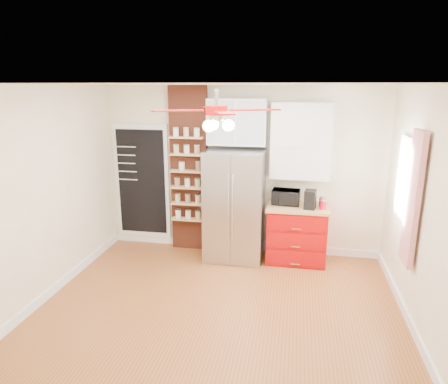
% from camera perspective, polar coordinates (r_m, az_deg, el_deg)
% --- Properties ---
extents(floor, '(4.50, 4.50, 0.00)m').
position_cam_1_polar(floor, '(5.12, -0.91, -16.65)').
color(floor, '#965226').
rests_on(floor, ground).
extents(ceiling, '(4.50, 4.50, 0.00)m').
position_cam_1_polar(ceiling, '(4.36, -1.06, 15.14)').
color(ceiling, white).
rests_on(ceiling, wall_back).
extents(wall_back, '(4.50, 0.02, 2.70)m').
position_cam_1_polar(wall_back, '(6.48, 2.51, 3.04)').
color(wall_back, '#F9F3C8').
rests_on(wall_back, floor).
extents(wall_front, '(4.50, 0.02, 2.70)m').
position_cam_1_polar(wall_front, '(2.78, -9.39, -13.98)').
color(wall_front, '#F9F3C8').
rests_on(wall_front, floor).
extents(wall_left, '(0.02, 4.00, 2.70)m').
position_cam_1_polar(wall_left, '(5.46, -24.82, -0.62)').
color(wall_left, '#F9F3C8').
rests_on(wall_left, floor).
extents(wall_right, '(0.02, 4.00, 2.70)m').
position_cam_1_polar(wall_right, '(4.69, 27.12, -3.29)').
color(wall_right, '#F9F3C8').
rests_on(wall_right, floor).
extents(chalkboard, '(0.95, 0.05, 1.95)m').
position_cam_1_polar(chalkboard, '(6.93, -11.62, 1.42)').
color(chalkboard, white).
rests_on(chalkboard, wall_back).
extents(brick_pillar, '(0.60, 0.16, 2.70)m').
position_cam_1_polar(brick_pillar, '(6.57, -4.96, 3.16)').
color(brick_pillar, brown).
rests_on(brick_pillar, floor).
extents(fridge, '(0.90, 0.70, 1.75)m').
position_cam_1_polar(fridge, '(6.25, 1.53, -1.90)').
color(fridge, '#A4A5A9').
rests_on(fridge, floor).
extents(upper_glass_cabinet, '(0.90, 0.35, 0.70)m').
position_cam_1_polar(upper_glass_cabinet, '(6.19, 1.90, 9.99)').
color(upper_glass_cabinet, white).
rests_on(upper_glass_cabinet, wall_back).
extents(red_cabinet, '(0.94, 0.64, 0.90)m').
position_cam_1_polar(red_cabinet, '(6.36, 10.29, -5.85)').
color(red_cabinet, '#A00707').
rests_on(red_cabinet, floor).
extents(upper_shelf_unit, '(0.90, 0.30, 1.15)m').
position_cam_1_polar(upper_shelf_unit, '(6.18, 10.91, 7.15)').
color(upper_shelf_unit, white).
rests_on(upper_shelf_unit, wall_back).
extents(window, '(0.04, 0.75, 1.05)m').
position_cam_1_polar(window, '(5.47, 24.60, 1.61)').
color(window, white).
rests_on(window, wall_right).
extents(curtain, '(0.06, 0.40, 1.55)m').
position_cam_1_polar(curtain, '(4.97, 25.39, -0.93)').
color(curtain, red).
rests_on(curtain, wall_right).
extents(ceiling_fan, '(1.40, 1.40, 0.44)m').
position_cam_1_polar(ceiling_fan, '(4.37, -1.05, 11.52)').
color(ceiling_fan, silver).
rests_on(ceiling_fan, ceiling).
extents(toaster_oven, '(0.44, 0.31, 0.23)m').
position_cam_1_polar(toaster_oven, '(6.25, 8.82, -0.72)').
color(toaster_oven, black).
rests_on(toaster_oven, red_cabinet).
extents(coffee_maker, '(0.19, 0.23, 0.28)m').
position_cam_1_polar(coffee_maker, '(6.10, 12.21, -1.04)').
color(coffee_maker, black).
rests_on(coffee_maker, red_cabinet).
extents(canister_left, '(0.12, 0.12, 0.13)m').
position_cam_1_polar(canister_left, '(6.12, 13.96, -1.83)').
color(canister_left, red).
rests_on(canister_left, red_cabinet).
extents(canister_right, '(0.12, 0.12, 0.13)m').
position_cam_1_polar(canister_right, '(6.27, 13.89, -1.41)').
color(canister_right, '#B6260A').
rests_on(canister_right, red_cabinet).
extents(pantry_jar_oats, '(0.13, 0.13, 0.13)m').
position_cam_1_polar(pantry_jar_oats, '(6.44, -6.05, 3.69)').
color(pantry_jar_oats, beige).
rests_on(pantry_jar_oats, brick_pillar).
extents(pantry_jar_beans, '(0.11, 0.11, 0.14)m').
position_cam_1_polar(pantry_jar_beans, '(6.36, -3.71, 3.67)').
color(pantry_jar_beans, '#8A5C46').
rests_on(pantry_jar_beans, brick_pillar).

